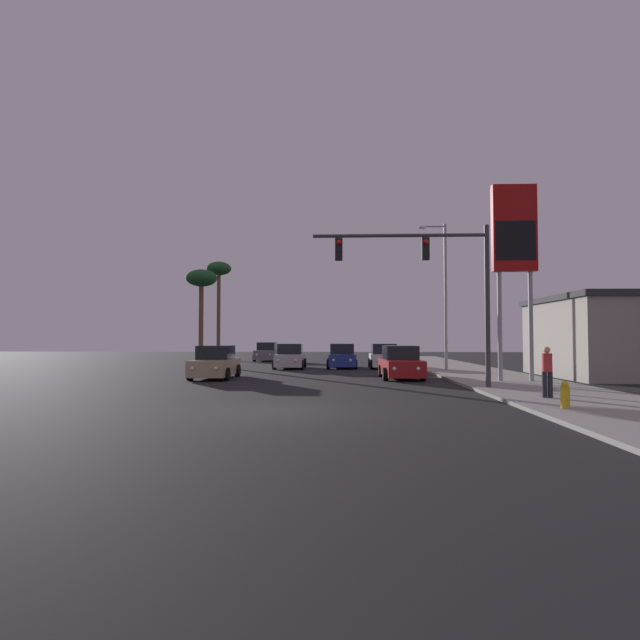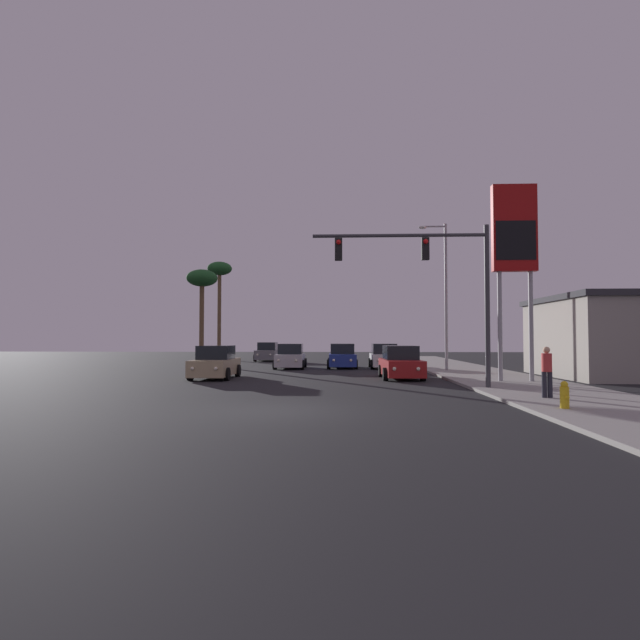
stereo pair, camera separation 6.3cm
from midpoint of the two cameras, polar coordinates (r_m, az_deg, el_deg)
name	(u,v)px [view 1 (the left image)]	position (r m, az deg, el deg)	size (l,w,h in m)	color
ground_plane	(279,411)	(14.48, -4.85, -10.30)	(120.00, 120.00, 0.00)	black
sidewalk_right	(502,380)	(25.52, 19.97, -6.47)	(5.00, 60.00, 0.12)	gray
car_white	(384,357)	(34.66, 7.25, -4.22)	(2.04, 4.31, 1.68)	silver
car_red	(401,364)	(25.89, 9.12, -4.95)	(2.04, 4.34, 1.68)	maroon
car_blue	(342,357)	(34.62, 2.45, -4.24)	(2.04, 4.32, 1.68)	navy
car_tan	(215,364)	(26.28, -11.95, -4.89)	(2.04, 4.31, 1.68)	tan
car_silver	(290,357)	(34.21, -3.49, -4.27)	(2.04, 4.33, 1.68)	#B7B7BC
car_grey	(267,352)	(45.50, -6.13, -3.71)	(2.04, 4.32, 1.68)	slate
traffic_light_mast	(437,272)	(20.66, 13.10, 5.32)	(7.09, 0.36, 6.50)	#38383D
street_lamp	(443,289)	(31.64, 13.87, 3.51)	(1.74, 0.24, 9.00)	#99999E
gas_station_sign	(514,239)	(24.82, 21.24, 8.62)	(2.00, 0.42, 9.00)	#99999E
fire_hydrant	(565,395)	(15.58, 26.12, -7.71)	(0.24, 0.34, 0.76)	gold
pedestrian_on_sidewalk	(547,370)	(18.07, 24.44, -5.18)	(0.34, 0.32, 1.67)	#23232D
palm_tree_mid	(201,282)	(39.93, -13.45, 4.20)	(2.40, 2.40, 7.40)	brown
palm_tree_far	(219,274)	(50.03, -11.52, 5.13)	(2.40, 2.40, 9.55)	brown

